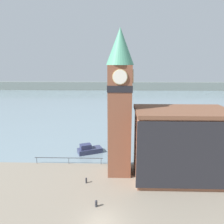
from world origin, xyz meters
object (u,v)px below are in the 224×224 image
Objects in this scene: mooring_bollard_far at (96,203)px; clock_tower at (120,100)px; pier_building at (181,145)px; mooring_bollard_near at (86,180)px; boat_near at (89,150)px.

clock_tower is at bearing 71.82° from mooring_bollard_far.
pier_building is 14.06m from mooring_bollard_near.
clock_tower is 4.35× the size of boat_near.
mooring_bollard_far is (-11.25, -6.91, -4.61)m from pier_building.
clock_tower is 13.65m from mooring_bollard_far.
pier_building is 2.71× the size of boat_near.
mooring_bollard_far is at bearing -108.18° from clock_tower.
mooring_bollard_near is 0.96× the size of mooring_bollard_far.
boat_near is at bearing 149.16° from pier_building.
clock_tower is 11.99m from mooring_bollard_near.
boat_near reaches higher than mooring_bollard_near.
mooring_bollard_near is at bearing -171.89° from pier_building.
clock_tower reaches higher than pier_building.
pier_building is at bearing 8.11° from mooring_bollard_near.
pier_building reaches higher than boat_near.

